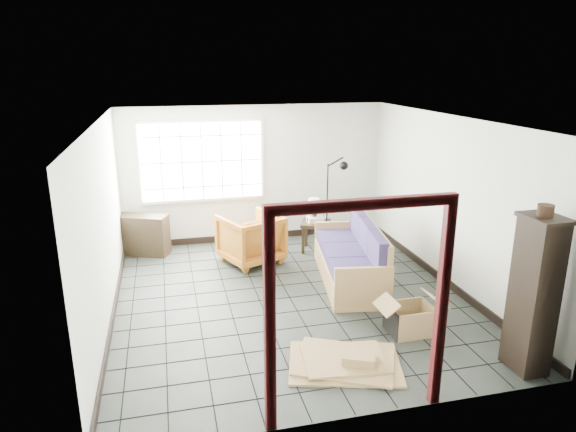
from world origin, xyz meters
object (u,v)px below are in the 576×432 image
object	(u,v)px
futon_sofa	(353,260)
tall_shelf	(534,294)
side_table	(316,227)
armchair	(251,236)

from	to	relation	value
futon_sofa	tall_shelf	bearing A→B (deg)	-60.39
side_table	futon_sofa	bearing A→B (deg)	-82.75
futon_sofa	tall_shelf	xyz separation A→B (m)	(1.02, -2.77, 0.57)
tall_shelf	armchair	bearing A→B (deg)	121.21
futon_sofa	armchair	xyz separation A→B (m)	(-1.44, 1.18, 0.12)
futon_sofa	side_table	world-z (taller)	futon_sofa
armchair	side_table	size ratio (longest dim) A/B	1.42
futon_sofa	side_table	bearing A→B (deg)	106.63
side_table	tall_shelf	world-z (taller)	tall_shelf
armchair	tall_shelf	xyz separation A→B (m)	(2.46, -3.95, 0.45)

